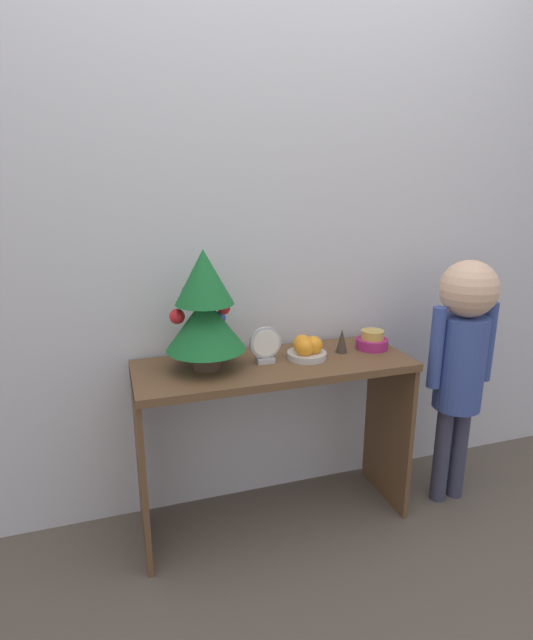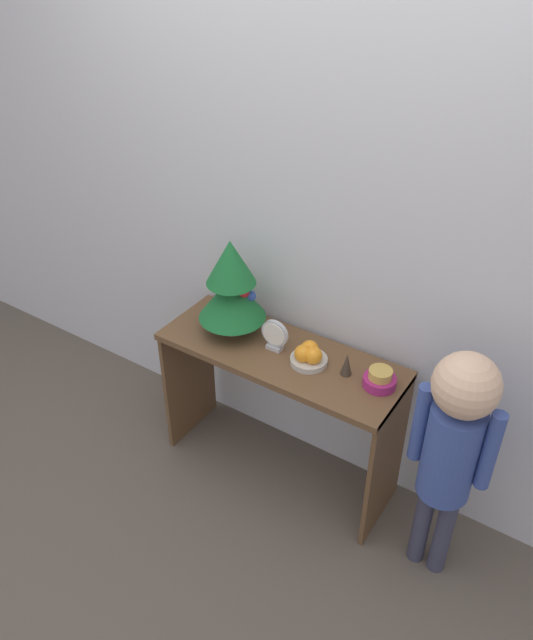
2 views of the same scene
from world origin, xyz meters
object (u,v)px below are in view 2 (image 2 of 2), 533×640
at_px(singing_bowl, 380,379).
at_px(child_figure, 454,439).
at_px(desk_clock, 275,335).
at_px(fruit_bowl, 309,355).
at_px(mini_tree, 231,286).
at_px(figurine, 347,364).

bearing_deg(singing_bowl, child_figure, -20.58).
bearing_deg(desk_clock, singing_bowl, 2.95).
relative_size(singing_bowl, child_figure, 0.12).
bearing_deg(fruit_bowl, singing_bowl, 5.31).
distance_m(singing_bowl, child_figure, 0.37).
xyz_separation_m(mini_tree, child_figure, (1.06, -0.12, -0.22)).
bearing_deg(figurine, desk_clock, -177.01).
relative_size(desk_clock, figurine, 1.43).
xyz_separation_m(mini_tree, figurine, (0.56, 0.00, -0.18)).
bearing_deg(desk_clock, figurine, 2.99).
height_order(mini_tree, child_figure, mini_tree).
relative_size(mini_tree, figurine, 4.47).
xyz_separation_m(mini_tree, singing_bowl, (0.71, 0.01, -0.20)).
distance_m(fruit_bowl, singing_bowl, 0.31).
xyz_separation_m(singing_bowl, child_figure, (0.35, -0.13, -0.02)).
bearing_deg(figurine, fruit_bowl, -172.53).
relative_size(mini_tree, singing_bowl, 3.37).
bearing_deg(figurine, mini_tree, -179.51).
relative_size(fruit_bowl, child_figure, 0.14).
bearing_deg(child_figure, desk_clock, 172.64).
bearing_deg(fruit_bowl, mini_tree, 177.62).
distance_m(singing_bowl, figurine, 0.15).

